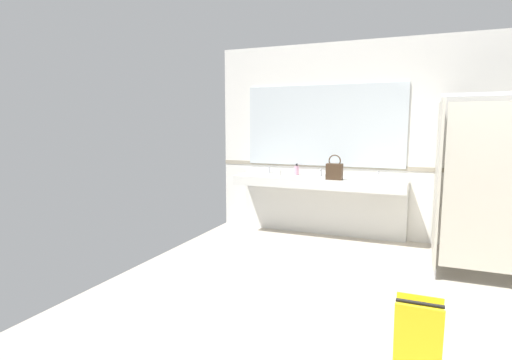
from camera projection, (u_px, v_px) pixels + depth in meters
The scene contains 9 objects.
ground_plane at pixel (504, 355), 3.08m from camera, with size 7.46×6.09×0.10m, color #B2A899.
wall_back at pixel (477, 142), 5.44m from camera, with size 7.46×0.12×2.86m, color silver.
wall_back_tile_band at pixel (476, 171), 5.44m from camera, with size 7.46×0.01×0.06m, color #9E937F.
vanity_counter at pixel (319, 193), 6.10m from camera, with size 2.50×0.54×1.01m.
mirror_panel at pixel (323, 126), 6.14m from camera, with size 2.40×0.02×1.21m, color silver.
handbag at pixel (334, 171), 5.74m from camera, with size 0.23×0.12×0.35m.
soap_dispenser at pixel (297, 170), 6.27m from camera, with size 0.07×0.07×0.18m.
paper_cup at pixel (279, 173), 6.16m from camera, with size 0.07×0.07×0.09m, color white.
wet_floor_sign at pixel (417, 346), 2.53m from camera, with size 0.28×0.19×0.60m.
Camera 1 is at (-0.62, -3.37, 1.67)m, focal length 28.67 mm.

